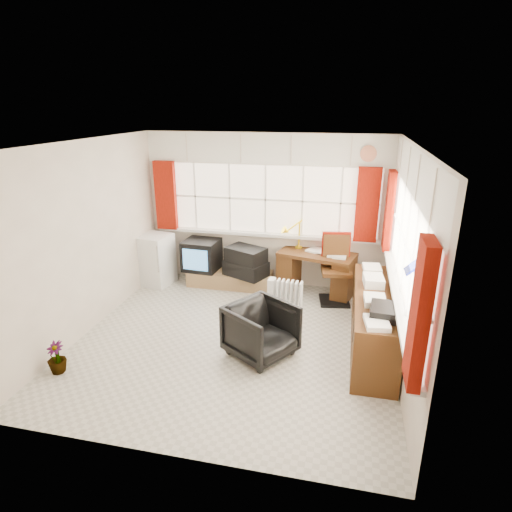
{
  "coord_description": "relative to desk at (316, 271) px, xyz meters",
  "views": [
    {
      "loc": [
        1.34,
        -4.71,
        2.92
      ],
      "look_at": [
        0.16,
        0.55,
        0.99
      ],
      "focal_mm": 30.0,
      "sensor_mm": 36.0,
      "label": 1
    }
  ],
  "objects": [
    {
      "name": "flower_vase",
      "position": [
        -2.69,
        -2.86,
        -0.19
      ],
      "size": [
        0.25,
        0.25,
        0.38
      ],
      "primitive_type": "imported",
      "rotation": [
        0.0,
        0.0,
        -0.22
      ],
      "color": "black",
      "rests_on": "ground"
    },
    {
      "name": "task_chair",
      "position": [
        0.3,
        -0.19,
        0.19
      ],
      "size": [
        0.51,
        0.53,
        1.07
      ],
      "color": "black",
      "rests_on": "ground"
    },
    {
      "name": "spray_bottle_b",
      "position": [
        -0.52,
        -0.43,
        -0.27
      ],
      "size": [
        0.1,
        0.1,
        0.21
      ],
      "primitive_type": "imported",
      "rotation": [
        0.0,
        0.0,
        0.03
      ],
      "color": "#8CD1CD",
      "rests_on": "ground"
    },
    {
      "name": "window_back",
      "position": [
        -0.89,
        0.2,
        0.57
      ],
      "size": [
        3.7,
        0.12,
        3.6
      ],
      "color": "#FFE7C9",
      "rests_on": "room_walls"
    },
    {
      "name": "room_walls",
      "position": [
        -0.89,
        -1.74,
        1.12
      ],
      "size": [
        4.0,
        4.0,
        4.0
      ],
      "color": "beige",
      "rests_on": "ground"
    },
    {
      "name": "desk_lamp",
      "position": [
        -0.32,
        0.19,
        0.63
      ],
      "size": [
        0.2,
        0.18,
        0.48
      ],
      "color": "yellow",
      "rests_on": "desk"
    },
    {
      "name": "radiator",
      "position": [
        -0.3,
        -1.11,
        -0.12
      ],
      "size": [
        0.44,
        0.22,
        0.64
      ],
      "color": "white",
      "rests_on": "ground"
    },
    {
      "name": "ground",
      "position": [
        -0.89,
        -1.74,
        -0.38
      ],
      "size": [
        4.0,
        4.0,
        0.0
      ],
      "primitive_type": "plane",
      "color": "beige",
      "rests_on": "ground"
    },
    {
      "name": "credenza",
      "position": [
        0.84,
        -1.54,
        0.01
      ],
      "size": [
        0.5,
        2.0,
        0.85
      ],
      "color": "#552F14",
      "rests_on": "ground"
    },
    {
      "name": "file_tray",
      "position": [
        0.89,
        -2.13,
        0.43
      ],
      "size": [
        0.32,
        0.39,
        0.12
      ],
      "primitive_type": "cube",
      "rotation": [
        0.0,
        0.0,
        -0.09
      ],
      "color": "black",
      "rests_on": "credenza"
    },
    {
      "name": "mini_fridge",
      "position": [
        -2.69,
        -0.21,
        0.05
      ],
      "size": [
        0.58,
        0.59,
        0.86
      ],
      "color": "white",
      "rests_on": "ground"
    },
    {
      "name": "overhead_cabinets",
      "position": [
        0.09,
        -0.76,
        1.87
      ],
      "size": [
        3.98,
        3.98,
        0.48
      ],
      "color": "white",
      "rests_on": "room_walls"
    },
    {
      "name": "crt_tv",
      "position": [
        -1.93,
        -0.02,
        0.13
      ],
      "size": [
        0.6,
        0.57,
        0.51
      ],
      "color": "black",
      "rests_on": "tv_bench"
    },
    {
      "name": "curtains",
      "position": [
        0.04,
        -0.81,
        1.08
      ],
      "size": [
        3.83,
        3.83,
        1.15
      ],
      "color": "#931408",
      "rests_on": "room_walls"
    },
    {
      "name": "hifi_stack",
      "position": [
        -1.14,
        -0.13,
        0.1
      ],
      "size": [
        0.78,
        0.66,
        0.48
      ],
      "color": "black",
      "rests_on": "tv_bench"
    },
    {
      "name": "office_chair",
      "position": [
        -0.48,
        -1.99,
        -0.05
      ],
      "size": [
        1.0,
        0.99,
        0.66
      ],
      "primitive_type": "imported",
      "rotation": [
        0.0,
        0.0,
        0.99
      ],
      "color": "black",
      "rests_on": "ground"
    },
    {
      "name": "tv_bench",
      "position": [
        -1.44,
        -0.02,
        -0.25
      ],
      "size": [
        1.4,
        0.5,
        0.25
      ],
      "primitive_type": "cube",
      "color": "olive",
      "rests_on": "ground"
    },
    {
      "name": "window_right",
      "position": [
        1.06,
        -1.74,
        0.57
      ],
      "size": [
        0.12,
        3.7,
        3.6
      ],
      "color": "#FFE7C9",
      "rests_on": "room_walls"
    },
    {
      "name": "spray_bottle_a",
      "position": [
        -1.46,
        -0.12,
        -0.22
      ],
      "size": [
        0.14,
        0.14,
        0.31
      ],
      "primitive_type": "imported",
      "rotation": [
        0.0,
        0.0,
        -0.17
      ],
      "color": "silver",
      "rests_on": "ground"
    },
    {
      "name": "desk",
      "position": [
        0.0,
        0.0,
        0.0
      ],
      "size": [
        1.29,
        0.85,
        0.71
      ],
      "color": "#552F14",
      "rests_on": "ground"
    }
  ]
}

